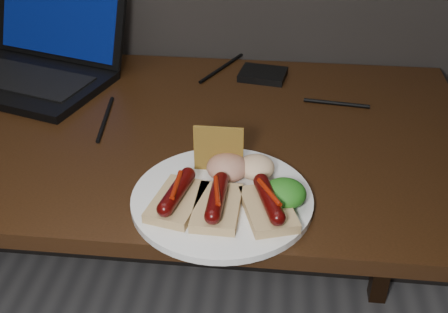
% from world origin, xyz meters
% --- Properties ---
extents(desk, '(1.40, 0.70, 0.75)m').
position_xyz_m(desk, '(0.00, 1.38, 0.66)').
color(desk, black).
rests_on(desk, ground).
extents(laptop, '(0.44, 0.42, 0.25)m').
position_xyz_m(laptop, '(-0.25, 1.59, 0.81)').
color(laptop, black).
rests_on(laptop, desk).
extents(hard_drive, '(0.12, 0.10, 0.02)m').
position_xyz_m(hard_drive, '(0.27, 1.63, 0.76)').
color(hard_drive, black).
rests_on(hard_drive, desk).
extents(desk_cables, '(1.05, 0.48, 0.01)m').
position_xyz_m(desk_cables, '(-0.00, 1.52, 0.75)').
color(desk_cables, black).
rests_on(desk_cables, desk).
extents(plate, '(0.32, 0.32, 0.01)m').
position_xyz_m(plate, '(0.23, 1.15, 0.76)').
color(plate, white).
rests_on(plate, desk).
extents(bread_sausage_left, '(0.09, 0.13, 0.04)m').
position_xyz_m(bread_sausage_left, '(0.16, 1.11, 0.78)').
color(bread_sausage_left, tan).
rests_on(bread_sausage_left, plate).
extents(bread_sausage_center, '(0.07, 0.12, 0.04)m').
position_xyz_m(bread_sausage_center, '(0.23, 1.10, 0.78)').
color(bread_sausage_center, tan).
rests_on(bread_sausage_center, plate).
extents(bread_sausage_right, '(0.10, 0.13, 0.04)m').
position_xyz_m(bread_sausage_right, '(0.31, 1.11, 0.78)').
color(bread_sausage_right, tan).
rests_on(bread_sausage_right, plate).
extents(crispbread, '(0.08, 0.01, 0.08)m').
position_xyz_m(crispbread, '(0.22, 1.22, 0.80)').
color(crispbread, '#AC842F').
rests_on(crispbread, plate).
extents(salad_greens, '(0.07, 0.07, 0.04)m').
position_xyz_m(salad_greens, '(0.33, 1.14, 0.78)').
color(salad_greens, '#1D5D12').
rests_on(salad_greens, plate).
extents(salsa_mound, '(0.07, 0.07, 0.04)m').
position_xyz_m(salsa_mound, '(0.23, 1.20, 0.78)').
color(salsa_mound, maroon).
rests_on(salsa_mound, plate).
extents(coleslaw_mound, '(0.06, 0.06, 0.04)m').
position_xyz_m(coleslaw_mound, '(0.28, 1.21, 0.78)').
color(coleslaw_mound, beige).
rests_on(coleslaw_mound, plate).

